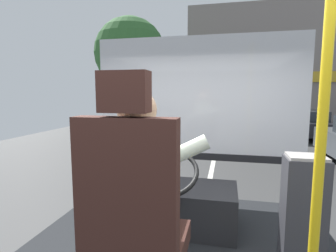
{
  "coord_description": "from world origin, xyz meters",
  "views": [
    {
      "loc": [
        0.35,
        -1.58,
        2.01
      ],
      "look_at": [
        -0.17,
        0.78,
        1.71
      ],
      "focal_mm": 28.36,
      "sensor_mm": 36.0,
      "label": 1
    }
  ],
  "objects_px": {
    "fare_box": "(303,214)",
    "handrail_pole": "(321,137)",
    "steering_console": "(177,205)",
    "parked_car_black": "(301,123)",
    "driver_seat": "(135,228)",
    "bus_driver": "(141,182)",
    "parked_car_white": "(281,113)"
  },
  "relations": [
    {
      "from": "bus_driver",
      "to": "parked_car_white",
      "type": "relative_size",
      "value": 0.18
    },
    {
      "from": "driver_seat",
      "to": "parked_car_white",
      "type": "relative_size",
      "value": 0.32
    },
    {
      "from": "steering_console",
      "to": "parked_car_black",
      "type": "distance_m",
      "value": 11.68
    },
    {
      "from": "parked_car_white",
      "to": "parked_car_black",
      "type": "bearing_deg",
      "value": -89.93
    },
    {
      "from": "driver_seat",
      "to": "handrail_pole",
      "type": "bearing_deg",
      "value": 3.82
    },
    {
      "from": "bus_driver",
      "to": "fare_box",
      "type": "distance_m",
      "value": 1.24
    },
    {
      "from": "parked_car_black",
      "to": "parked_car_white",
      "type": "bearing_deg",
      "value": 90.07
    },
    {
      "from": "fare_box",
      "to": "parked_car_black",
      "type": "distance_m",
      "value": 11.81
    },
    {
      "from": "fare_box",
      "to": "parked_car_black",
      "type": "xyz_separation_m",
      "value": [
        2.86,
        11.45,
        -0.52
      ]
    },
    {
      "from": "bus_driver",
      "to": "parked_car_black",
      "type": "xyz_separation_m",
      "value": [
        3.84,
        12.1,
        -0.9
      ]
    },
    {
      "from": "steering_console",
      "to": "fare_box",
      "type": "bearing_deg",
      "value": -23.24
    },
    {
      "from": "driver_seat",
      "to": "steering_console",
      "type": "distance_m",
      "value": 1.24
    },
    {
      "from": "steering_console",
      "to": "parked_car_black",
      "type": "relative_size",
      "value": 0.25
    },
    {
      "from": "steering_console",
      "to": "parked_car_black",
      "type": "xyz_separation_m",
      "value": [
        3.84,
        11.03,
        -0.32
      ]
    },
    {
      "from": "driver_seat",
      "to": "parked_car_black",
      "type": "bearing_deg",
      "value": 72.53
    },
    {
      "from": "handrail_pole",
      "to": "fare_box",
      "type": "relative_size",
      "value": 2.56
    },
    {
      "from": "handrail_pole",
      "to": "bus_driver",
      "type": "bearing_deg",
      "value": 176.78
    },
    {
      "from": "fare_box",
      "to": "parked_car_white",
      "type": "relative_size",
      "value": 0.2
    },
    {
      "from": "driver_seat",
      "to": "bus_driver",
      "type": "height_order",
      "value": "driver_seat"
    },
    {
      "from": "bus_driver",
      "to": "steering_console",
      "type": "xyz_separation_m",
      "value": [
        -0.0,
        1.08,
        -0.59
      ]
    },
    {
      "from": "handrail_pole",
      "to": "parked_car_white",
      "type": "bearing_deg",
      "value": 80.04
    },
    {
      "from": "steering_console",
      "to": "bus_driver",
      "type": "bearing_deg",
      "value": -90.0
    },
    {
      "from": "steering_console",
      "to": "driver_seat",
      "type": "bearing_deg",
      "value": -90.0
    },
    {
      "from": "bus_driver",
      "to": "handrail_pole",
      "type": "bearing_deg",
      "value": -3.22
    },
    {
      "from": "handrail_pole",
      "to": "parked_car_black",
      "type": "distance_m",
      "value": 12.57
    },
    {
      "from": "driver_seat",
      "to": "handrail_pole",
      "type": "height_order",
      "value": "handrail_pole"
    },
    {
      "from": "fare_box",
      "to": "handrail_pole",
      "type": "bearing_deg",
      "value": -101.48
    },
    {
      "from": "steering_console",
      "to": "handrail_pole",
      "type": "bearing_deg",
      "value": -53.29
    },
    {
      "from": "driver_seat",
      "to": "parked_car_white",
      "type": "xyz_separation_m",
      "value": [
        3.84,
        17.12,
        -0.62
      ]
    },
    {
      "from": "handrail_pole",
      "to": "steering_console",
      "type": "bearing_deg",
      "value": 126.71
    },
    {
      "from": "driver_seat",
      "to": "handrail_pole",
      "type": "distance_m",
      "value": 0.97
    },
    {
      "from": "steering_console",
      "to": "handrail_pole",
      "type": "relative_size",
      "value": 0.5
    }
  ]
}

